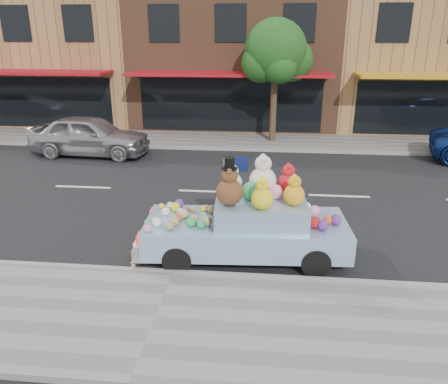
# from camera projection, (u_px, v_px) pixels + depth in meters

# --- Properties ---
(ground) EXTENTS (120.00, 120.00, 0.00)m
(ground) POSITION_uv_depth(u_px,v_px,m) (208.00, 192.00, 13.50)
(ground) COLOR black
(ground) RESTS_ON ground
(near_sidewalk) EXTENTS (60.00, 3.00, 0.12)m
(near_sidewalk) POSITION_uv_depth(u_px,v_px,m) (156.00, 319.00, 7.42)
(near_sidewalk) COLOR gray
(near_sidewalk) RESTS_ON ground
(far_sidewalk) EXTENTS (60.00, 3.00, 0.12)m
(far_sidewalk) POSITION_uv_depth(u_px,v_px,m) (227.00, 141.00, 19.55)
(far_sidewalk) COLOR gray
(far_sidewalk) RESTS_ON ground
(near_kerb) EXTENTS (60.00, 0.12, 0.13)m
(near_kerb) POSITION_uv_depth(u_px,v_px,m) (174.00, 273.00, 8.81)
(near_kerb) COLOR gray
(near_kerb) RESTS_ON ground
(far_kerb) EXTENTS (60.00, 0.12, 0.13)m
(far_kerb) POSITION_uv_depth(u_px,v_px,m) (224.00, 149.00, 18.15)
(far_kerb) COLOR gray
(far_kerb) RESTS_ON ground
(storefront_left) EXTENTS (10.00, 9.80, 7.30)m
(storefront_left) POSITION_uv_depth(u_px,v_px,m) (59.00, 51.00, 24.36)
(storefront_left) COLOR #A07143
(storefront_left) RESTS_ON ground
(storefront_mid) EXTENTS (10.00, 9.80, 7.30)m
(storefront_mid) POSITION_uv_depth(u_px,v_px,m) (237.00, 51.00, 23.42)
(storefront_mid) COLOR brown
(storefront_mid) RESTS_ON ground
(storefront_right) EXTENTS (10.00, 9.80, 7.30)m
(storefront_right) POSITION_uv_depth(u_px,v_px,m) (430.00, 52.00, 22.47)
(storefront_right) COLOR #A07143
(storefront_right) RESTS_ON ground
(street_tree) EXTENTS (3.00, 2.70, 5.22)m
(street_tree) POSITION_uv_depth(u_px,v_px,m) (276.00, 56.00, 18.15)
(street_tree) COLOR #38281C
(street_tree) RESTS_ON ground
(car_silver) EXTENTS (4.77, 2.15, 1.59)m
(car_silver) POSITION_uv_depth(u_px,v_px,m) (90.00, 135.00, 17.22)
(car_silver) COLOR #A3A2A7
(car_silver) RESTS_ON ground
(art_car) EXTENTS (4.58, 2.02, 2.35)m
(art_car) POSITION_uv_depth(u_px,v_px,m) (248.00, 223.00, 9.36)
(art_car) COLOR black
(art_car) RESTS_ON ground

